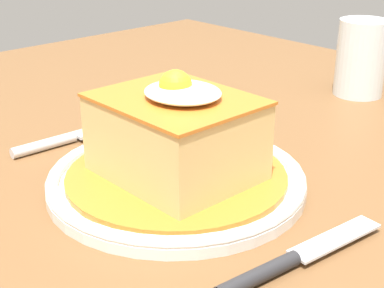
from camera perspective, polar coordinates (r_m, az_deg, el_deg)
dining_table at (r=0.62m, az=8.77°, el=-11.26°), size 1.36×0.98×0.72m
main_plate at (r=0.55m, az=-1.53°, el=-3.51°), size 0.24×0.24×0.02m
sandwich_meal at (r=0.54m, az=-1.55°, el=0.33°), size 0.21×0.21×0.11m
fork at (r=0.66m, az=-12.74°, el=0.37°), size 0.02×0.14×0.01m
knife at (r=0.44m, az=8.85°, el=-11.59°), size 0.03×0.17×0.01m
drinking_glass at (r=0.84m, az=16.23°, el=7.65°), size 0.07×0.07×0.10m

